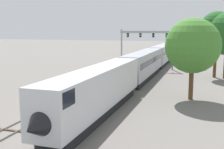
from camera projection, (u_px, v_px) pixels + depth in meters
ground_plane at (59, 128)px, 24.85m from camera, size 400.00×400.00×0.00m
track_main at (167, 60)px, 80.53m from camera, size 2.60×200.00×0.16m
track_near at (132, 68)px, 63.46m from camera, size 2.60×160.00×0.16m
passenger_train at (163, 54)px, 70.56m from camera, size 3.04×112.07×4.80m
signal_gantry at (147, 40)px, 61.77m from camera, size 12.10×0.49×8.69m
trackside_tree_left at (217, 28)px, 50.05m from camera, size 5.98×5.98×11.87m
trackside_tree_mid at (193, 46)px, 34.06m from camera, size 6.72×6.72×10.01m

